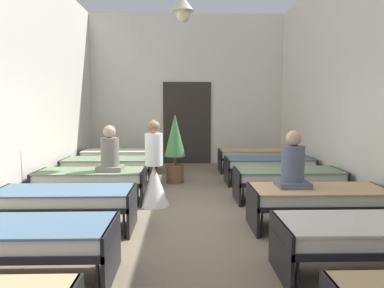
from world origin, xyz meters
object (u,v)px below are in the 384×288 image
object	(u,v)px
bed_left_row_3	(91,178)
bed_right_row_3	(288,177)
bed_right_row_4	(269,164)
bed_left_row_5	(119,155)
bed_left_row_2	(64,199)
bed_left_row_1	(16,238)
potted_plant	(175,144)
patient_seated_primary	(110,154)
patient_seated_secondary	(293,166)
bed_right_row_1	(373,234)
bed_left_row_4	(108,164)
bed_right_row_5	(256,155)
nurse_near_aisle	(154,175)
bed_right_row_2	(318,197)

from	to	relation	value
bed_left_row_3	bed_right_row_3	world-z (taller)	same
bed_right_row_4	bed_left_row_5	size ratio (longest dim) A/B	1.00
bed_left_row_2	bed_left_row_5	bearing A→B (deg)	90.00
bed_right_row_3	bed_right_row_4	distance (m)	1.50
bed_left_row_1	bed_right_row_3	world-z (taller)	same
bed_left_row_2	potted_plant	size ratio (longest dim) A/B	1.24
patient_seated_primary	bed_left_row_5	bearing A→B (deg)	96.63
bed_right_row_4	patient_seated_secondary	distance (m)	2.96
bed_right_row_1	bed_left_row_5	distance (m)	6.95
bed_left_row_4	bed_right_row_4	size ratio (longest dim) A/B	1.00
bed_left_row_2	bed_right_row_5	distance (m)	5.71
bed_left_row_3	potted_plant	bearing A→B (deg)	48.27
bed_left_row_3	bed_right_row_3	distance (m)	3.53
nurse_near_aisle	potted_plant	distance (m)	1.96
bed_left_row_2	bed_left_row_4	world-z (taller)	same
potted_plant	bed_right_row_3	bearing A→B (deg)	-38.43
bed_left_row_5	bed_right_row_5	xyz separation A→B (m)	(3.53, 0.00, 0.00)
bed_left_row_1	bed_left_row_2	xyz separation A→B (m)	(0.00, 1.50, 0.00)
bed_left_row_5	bed_left_row_1	bearing A→B (deg)	-90.00
bed_right_row_3	patient_seated_secondary	size ratio (longest dim) A/B	2.37
bed_left_row_4	bed_right_row_1	bearing A→B (deg)	-51.77
bed_right_row_3	bed_right_row_4	size ratio (longest dim) A/B	1.00
bed_right_row_2	bed_right_row_3	distance (m)	1.50
bed_left_row_2	patient_seated_secondary	world-z (taller)	patient_seated_secondary
patient_seated_primary	nurse_near_aisle	bearing A→B (deg)	-17.30
bed_left_row_2	bed_right_row_2	world-z (taller)	same
bed_left_row_5	bed_left_row_2	bearing A→B (deg)	-90.00
bed_left_row_1	bed_left_row_4	bearing A→B (deg)	90.00
bed_right_row_2	patient_seated_primary	size ratio (longest dim) A/B	2.37
bed_left_row_3	bed_left_row_5	distance (m)	2.99
bed_left_row_2	nurse_near_aisle	distance (m)	1.68
bed_right_row_4	nurse_near_aisle	size ratio (longest dim) A/B	1.28
patient_seated_secondary	bed_left_row_5	bearing A→B (deg)	125.87
nurse_near_aisle	bed_left_row_3	bearing A→B (deg)	-164.27
bed_right_row_1	nurse_near_aisle	size ratio (longest dim) A/B	1.28
bed_right_row_2	potted_plant	bearing A→B (deg)	123.41
bed_right_row_1	bed_right_row_5	distance (m)	5.98
bed_right_row_4	patient_seated_primary	world-z (taller)	patient_seated_primary
potted_plant	nurse_near_aisle	bearing A→B (deg)	-99.58
bed_right_row_2	nurse_near_aisle	size ratio (longest dim) A/B	1.28
bed_left_row_1	nurse_near_aisle	bearing A→B (deg)	67.26
bed_left_row_3	nurse_near_aisle	bearing A→B (deg)	-13.08
bed_right_row_1	bed_left_row_5	size ratio (longest dim) A/B	1.00
bed_right_row_1	bed_left_row_4	distance (m)	5.71
bed_right_row_3	bed_left_row_4	bearing A→B (deg)	157.06
bed_right_row_3	bed_left_row_5	bearing A→B (deg)	139.76
bed_right_row_1	bed_left_row_4	world-z (taller)	same
bed_left_row_1	bed_right_row_1	bearing A→B (deg)	0.00
bed_right_row_1	bed_right_row_3	bearing A→B (deg)	90.00
bed_right_row_2	bed_right_row_5	size ratio (longest dim) A/B	1.00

